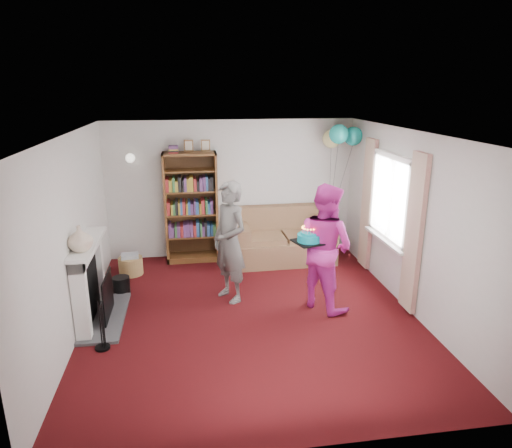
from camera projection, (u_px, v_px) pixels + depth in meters
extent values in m
plane|color=black|center=(251.00, 315.00, 6.37)|extent=(5.00, 5.00, 0.00)
cube|color=silver|center=(232.00, 189.00, 8.38)|extent=(4.50, 0.02, 2.50)
cube|color=silver|center=(71.00, 238.00, 5.68)|extent=(0.02, 5.00, 2.50)
cube|color=silver|center=(411.00, 222.00, 6.33)|extent=(0.02, 5.00, 2.50)
cube|color=white|center=(250.00, 133.00, 5.64)|extent=(4.50, 5.00, 0.01)
cube|color=#3F3F42|center=(105.00, 317.00, 6.27)|extent=(0.55, 1.40, 0.04)
cube|color=white|center=(81.00, 302.00, 5.58)|extent=(0.18, 0.14, 1.06)
cube|color=white|center=(97.00, 268.00, 6.62)|extent=(0.18, 0.14, 1.06)
cube|color=white|center=(86.00, 251.00, 5.96)|extent=(0.18, 1.24, 0.16)
cube|color=white|center=(87.00, 243.00, 5.94)|extent=(0.28, 1.35, 0.05)
cube|color=black|center=(88.00, 287.00, 6.11)|extent=(0.10, 0.80, 0.86)
cube|color=black|center=(108.00, 296.00, 6.19)|extent=(0.02, 0.70, 0.60)
cylinder|color=black|center=(100.00, 325.00, 5.45)|extent=(0.18, 0.18, 0.64)
cylinder|color=black|center=(121.00, 285.00, 7.01)|extent=(0.26, 0.26, 0.26)
cube|color=white|center=(394.00, 157.00, 6.65)|extent=(0.08, 1.30, 0.08)
cube|color=white|center=(387.00, 238.00, 7.01)|extent=(0.08, 1.30, 0.08)
cube|color=white|center=(392.00, 198.00, 6.84)|extent=(0.01, 1.15, 1.20)
cube|color=white|center=(385.00, 240.00, 7.02)|extent=(0.14, 1.32, 0.04)
cube|color=beige|center=(414.00, 234.00, 6.14)|extent=(0.07, 0.38, 2.20)
cube|color=beige|center=(368.00, 204.00, 7.69)|extent=(0.07, 0.38, 2.20)
cylinder|color=gold|center=(131.00, 156.00, 7.89)|extent=(0.04, 0.12, 0.04)
sphere|color=white|center=(130.00, 158.00, 7.81)|extent=(0.16, 0.16, 0.16)
cube|color=#472B14|center=(191.00, 205.00, 8.30)|extent=(0.93, 0.04, 1.97)
cube|color=brown|center=(166.00, 209.00, 8.06)|extent=(0.04, 0.42, 1.97)
cube|color=brown|center=(216.00, 207.00, 8.19)|extent=(0.04, 0.42, 1.97)
cube|color=brown|center=(189.00, 154.00, 7.84)|extent=(0.93, 0.42, 0.04)
cube|color=brown|center=(193.00, 257.00, 8.40)|extent=(0.93, 0.42, 0.10)
cube|color=brown|center=(192.00, 235.00, 8.27)|extent=(0.85, 0.38, 0.03)
cube|color=brown|center=(192.00, 213.00, 8.15)|extent=(0.85, 0.38, 0.02)
cube|color=brown|center=(191.00, 191.00, 8.03)|extent=(0.85, 0.38, 0.02)
cube|color=brown|center=(190.00, 170.00, 7.93)|extent=(0.85, 0.38, 0.02)
cube|color=maroon|center=(173.00, 149.00, 7.77)|extent=(0.16, 0.22, 0.12)
cube|color=brown|center=(189.00, 146.00, 7.85)|extent=(0.16, 0.02, 0.20)
cube|color=brown|center=(206.00, 145.00, 7.90)|extent=(0.16, 0.02, 0.20)
cube|color=brown|center=(283.00, 249.00, 8.33)|extent=(1.78, 0.94, 0.42)
cube|color=brown|center=(280.00, 224.00, 8.55)|extent=(1.78, 0.24, 0.73)
cube|color=brown|center=(241.00, 240.00, 8.16)|extent=(0.24, 0.89, 0.58)
cube|color=brown|center=(325.00, 236.00, 8.38)|extent=(0.24, 0.89, 0.58)
cube|color=brown|center=(263.00, 239.00, 8.12)|extent=(0.76, 0.64, 0.12)
cube|color=brown|center=(306.00, 237.00, 8.24)|extent=(0.76, 0.64, 0.12)
cylinder|color=olive|center=(131.00, 266.00, 7.71)|extent=(0.40, 0.40, 0.30)
cube|color=beige|center=(130.00, 256.00, 7.65)|extent=(0.28, 0.22, 0.06)
imported|color=black|center=(230.00, 242.00, 6.61)|extent=(0.70, 0.78, 1.79)
imported|color=#C82896|center=(325.00, 247.00, 6.39)|extent=(1.05, 1.11, 1.81)
cube|color=black|center=(309.00, 242.00, 6.22)|extent=(0.39, 0.39, 0.02)
cylinder|color=#0D899B|center=(309.00, 238.00, 6.20)|extent=(0.32, 0.32, 0.10)
cylinder|color=#0D899B|center=(309.00, 234.00, 6.18)|extent=(0.24, 0.24, 0.04)
cylinder|color=pink|center=(316.00, 231.00, 6.19)|extent=(0.01, 0.01, 0.09)
sphere|color=orange|center=(317.00, 227.00, 6.17)|extent=(0.02, 0.02, 0.02)
cylinder|color=pink|center=(315.00, 230.00, 6.22)|extent=(0.01, 0.01, 0.09)
sphere|color=orange|center=(315.00, 226.00, 6.21)|extent=(0.02, 0.02, 0.02)
cylinder|color=pink|center=(313.00, 229.00, 6.25)|extent=(0.01, 0.01, 0.09)
sphere|color=orange|center=(313.00, 226.00, 6.24)|extent=(0.02, 0.02, 0.02)
cylinder|color=pink|center=(310.00, 229.00, 6.26)|extent=(0.01, 0.01, 0.09)
sphere|color=orange|center=(310.00, 225.00, 6.25)|extent=(0.02, 0.02, 0.02)
cylinder|color=pink|center=(307.00, 229.00, 6.26)|extent=(0.01, 0.01, 0.09)
sphere|color=orange|center=(307.00, 226.00, 6.25)|extent=(0.02, 0.02, 0.02)
cylinder|color=pink|center=(304.00, 229.00, 6.25)|extent=(0.01, 0.01, 0.09)
sphere|color=orange|center=(304.00, 226.00, 6.23)|extent=(0.02, 0.02, 0.02)
cylinder|color=pink|center=(303.00, 230.00, 6.22)|extent=(0.01, 0.01, 0.09)
sphere|color=orange|center=(303.00, 227.00, 6.20)|extent=(0.02, 0.02, 0.02)
cylinder|color=pink|center=(302.00, 231.00, 6.18)|extent=(0.01, 0.01, 0.09)
sphere|color=orange|center=(302.00, 227.00, 6.16)|extent=(0.02, 0.02, 0.02)
cylinder|color=pink|center=(303.00, 232.00, 6.14)|extent=(0.01, 0.01, 0.09)
sphere|color=orange|center=(303.00, 228.00, 6.13)|extent=(0.02, 0.02, 0.02)
cylinder|color=pink|center=(305.00, 233.00, 6.11)|extent=(0.01, 0.01, 0.09)
sphere|color=orange|center=(305.00, 229.00, 6.09)|extent=(0.02, 0.02, 0.02)
cylinder|color=pink|center=(308.00, 233.00, 6.09)|extent=(0.01, 0.01, 0.09)
sphere|color=orange|center=(308.00, 230.00, 6.07)|extent=(0.02, 0.02, 0.02)
cylinder|color=pink|center=(311.00, 233.00, 6.08)|extent=(0.01, 0.01, 0.09)
sphere|color=orange|center=(311.00, 230.00, 6.06)|extent=(0.02, 0.02, 0.02)
cylinder|color=pink|center=(313.00, 233.00, 6.09)|extent=(0.01, 0.01, 0.09)
sphere|color=orange|center=(314.00, 229.00, 6.07)|extent=(0.02, 0.02, 0.02)
cylinder|color=pink|center=(316.00, 232.00, 6.11)|extent=(0.01, 0.01, 0.09)
sphere|color=orange|center=(316.00, 229.00, 6.10)|extent=(0.02, 0.02, 0.02)
cylinder|color=pink|center=(317.00, 232.00, 6.15)|extent=(0.01, 0.01, 0.09)
sphere|color=orange|center=(317.00, 228.00, 6.13)|extent=(0.02, 0.02, 0.02)
sphere|color=#3F3F3F|center=(328.00, 225.00, 8.11)|extent=(0.02, 0.02, 0.02)
sphere|color=teal|center=(353.00, 136.00, 8.00)|extent=(0.33, 0.33, 0.33)
sphere|color=#D5CF82|center=(332.00, 139.00, 8.15)|extent=(0.33, 0.33, 0.33)
sphere|color=teal|center=(339.00, 134.00, 7.76)|extent=(0.33, 0.33, 0.33)
imported|color=beige|center=(80.00, 238.00, 5.55)|extent=(0.32, 0.32, 0.32)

